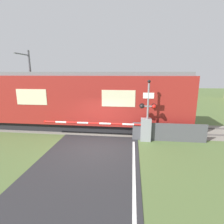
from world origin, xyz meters
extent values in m
plane|color=#4C6033|center=(0.00, 0.00, 0.00)|extent=(80.00, 80.00, 0.00)
cube|color=slate|center=(0.00, 3.34, 0.01)|extent=(36.00, 3.20, 0.03)
cube|color=#595451|center=(0.00, 2.62, 0.08)|extent=(36.00, 0.08, 0.10)
cube|color=#595451|center=(0.00, 4.06, 0.08)|extent=(36.00, 0.08, 0.10)
cube|color=black|center=(-4.61, 3.34, 0.30)|extent=(19.09, 2.38, 0.60)
cube|color=maroon|center=(-4.61, 3.34, 2.21)|extent=(20.76, 2.80, 3.21)
cube|color=slate|center=(-4.61, 3.34, 3.93)|extent=(20.34, 2.58, 0.24)
cube|color=beige|center=(1.10, 1.93, 2.45)|extent=(2.08, 0.02, 1.03)
cube|color=beige|center=(-4.61, 1.93, 2.45)|extent=(2.08, 0.02, 1.03)
cube|color=gray|center=(2.80, 1.34, 0.69)|extent=(0.60, 0.44, 1.37)
cylinder|color=gray|center=(2.80, 1.34, 0.98)|extent=(0.16, 0.16, 0.18)
cylinder|color=red|center=(2.45, 1.34, 0.98)|extent=(0.70, 0.11, 0.11)
cylinder|color=white|center=(1.75, 1.34, 0.98)|extent=(0.70, 0.11, 0.11)
cylinder|color=red|center=(1.05, 1.34, 0.98)|extent=(0.70, 0.11, 0.11)
cylinder|color=white|center=(0.36, 1.34, 0.98)|extent=(0.70, 0.11, 0.11)
cylinder|color=red|center=(-0.34, 1.34, 0.98)|extent=(0.70, 0.11, 0.11)
cylinder|color=white|center=(-1.04, 1.34, 0.98)|extent=(0.70, 0.11, 0.11)
cylinder|color=red|center=(-1.74, 1.34, 0.98)|extent=(0.70, 0.11, 0.11)
cylinder|color=white|center=(-2.44, 1.34, 0.98)|extent=(0.70, 0.11, 0.11)
cylinder|color=red|center=(-3.14, 1.34, 0.98)|extent=(0.70, 0.11, 0.11)
cylinder|color=red|center=(-3.49, 1.34, 0.98)|extent=(0.20, 0.02, 0.20)
cylinder|color=gray|center=(2.86, 1.26, 1.71)|extent=(0.11, 0.11, 3.43)
cube|color=gray|center=(2.86, 1.26, 2.12)|extent=(0.80, 0.07, 0.07)
sphere|color=black|center=(2.52, 1.21, 2.12)|extent=(0.24, 0.24, 0.24)
sphere|color=red|center=(3.20, 1.21, 2.12)|extent=(0.24, 0.24, 0.24)
cylinder|color=black|center=(2.52, 1.32, 2.12)|extent=(0.30, 0.06, 0.30)
cylinder|color=black|center=(3.20, 1.32, 2.12)|extent=(0.30, 0.06, 0.30)
cube|color=white|center=(2.86, 1.22, 2.74)|extent=(0.61, 0.02, 0.33)
sphere|color=black|center=(2.86, 1.26, 3.53)|extent=(0.18, 0.18, 0.18)
cylinder|color=slate|center=(-6.65, 5.41, 2.90)|extent=(0.20, 0.20, 5.80)
cube|color=slate|center=(-6.65, 4.51, 5.40)|extent=(0.10, 1.80, 0.08)
cube|color=#4C4C51|center=(4.17, 1.39, 0.55)|extent=(4.29, 0.06, 1.10)
camera|label=1|loc=(1.96, -8.74, 4.00)|focal=28.00mm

